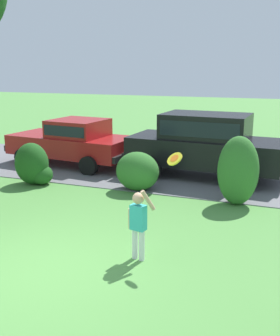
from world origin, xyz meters
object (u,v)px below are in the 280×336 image
(parked_sedan, at_px, (73,140))
(frisbee, at_px, (175,159))
(parked_suv, at_px, (205,142))
(child_thrower, at_px, (138,220))

(parked_sedan, relative_size, frisbee, 13.97)
(frisbee, bearing_deg, parked_suv, 96.03)
(child_thrower, height_order, frisbee, frisbee)
(parked_sedan, height_order, child_thrower, parked_sedan)
(parked_sedan, distance_m, frisbee, 7.44)
(frisbee, bearing_deg, parked_sedan, 133.12)
(parked_suv, bearing_deg, frisbee, -83.97)
(parked_sedan, xyz_separation_m, child_thrower, (4.53, -5.75, -0.13))
(frisbee, bearing_deg, child_thrower, -144.91)
(child_thrower, bearing_deg, frisbee, 35.09)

